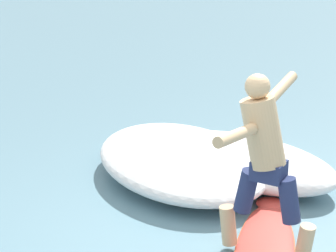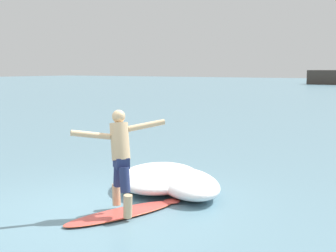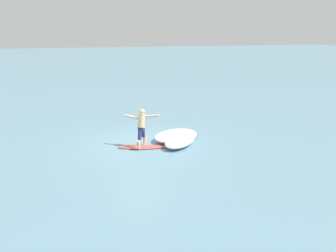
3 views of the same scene
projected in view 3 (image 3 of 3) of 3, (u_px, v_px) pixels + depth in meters
The scene contains 5 objects.
ground_plane at pixel (140, 144), 13.92m from camera, with size 200.00×200.00×0.00m, color #618A9C.
surfboard at pixel (143, 147), 13.45m from camera, with size 1.08×2.14×0.19m.
surfer at pixel (142, 125), 13.24m from camera, with size 0.95×1.23×1.55m.
wave_foam_at_tail at pixel (180, 141), 13.71m from camera, with size 2.15×2.14×0.39m.
wave_foam_at_nose at pixel (176, 136), 14.33m from camera, with size 2.24×2.55×0.40m.
Camera 3 is at (12.84, -3.21, 4.53)m, focal length 35.00 mm.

